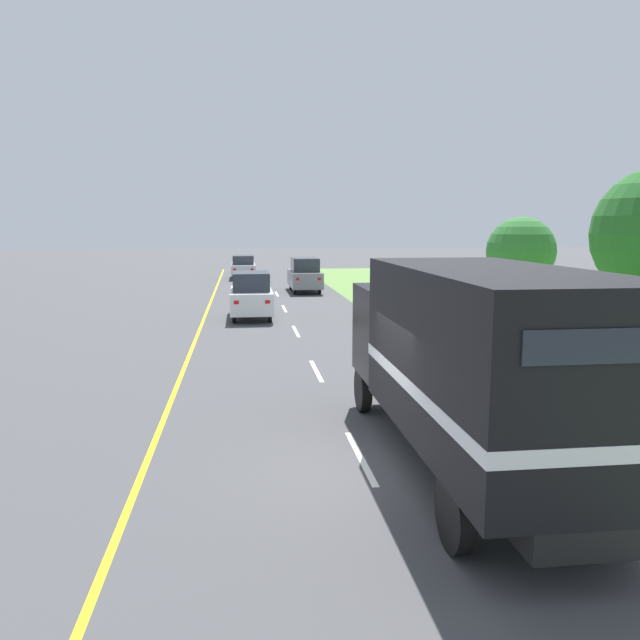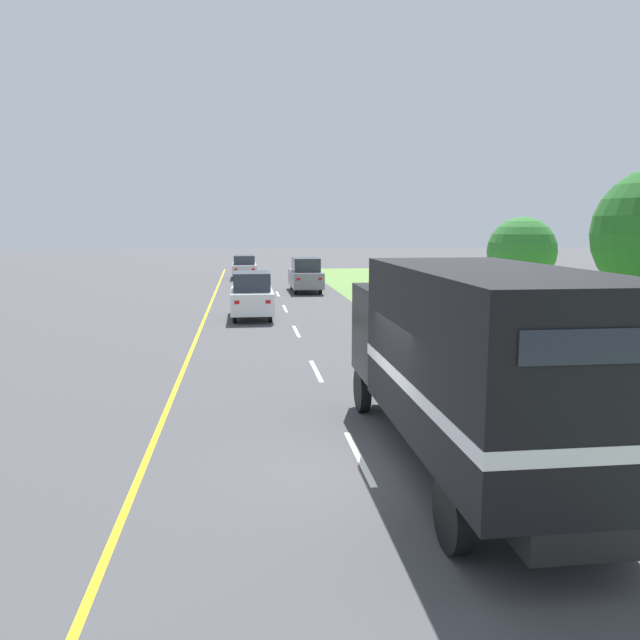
# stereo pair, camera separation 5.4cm
# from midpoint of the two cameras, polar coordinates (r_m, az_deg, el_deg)

# --- Properties ---
(ground_plane) EXTENTS (200.00, 200.00, 0.00)m
(ground_plane) POSITION_cam_midpoint_polar(r_m,az_deg,el_deg) (10.69, 4.19, -13.54)
(ground_plane) COLOR #444447
(grass_shoulder) EXTENTS (20.00, 62.81, 0.01)m
(grass_shoulder) POSITION_cam_midpoint_polar(r_m,az_deg,el_deg) (30.97, 23.37, 0.48)
(grass_shoulder) COLOR #608942
(grass_shoulder) RESTS_ON ground
(edge_line_yellow) EXTENTS (0.12, 62.81, 0.01)m
(edge_line_yellow) POSITION_cam_midpoint_polar(r_m,az_deg,el_deg) (26.77, -10.73, -0.14)
(edge_line_yellow) COLOR yellow
(edge_line_yellow) RESTS_ON ground
(centre_dash_near) EXTENTS (0.12, 2.60, 0.01)m
(centre_dash_near) POSITION_cam_midpoint_polar(r_m,az_deg,el_deg) (11.24, 3.57, -12.37)
(centre_dash_near) COLOR white
(centre_dash_near) RESTS_ON ground
(centre_dash_mid_a) EXTENTS (0.12, 2.60, 0.01)m
(centre_dash_mid_a) POSITION_cam_midpoint_polar(r_m,az_deg,el_deg) (17.49, -0.44, -4.66)
(centre_dash_mid_a) COLOR white
(centre_dash_mid_a) RESTS_ON ground
(centre_dash_mid_b) EXTENTS (0.12, 2.60, 0.01)m
(centre_dash_mid_b) POSITION_cam_midpoint_polar(r_m,az_deg,el_deg) (23.93, -2.28, -1.03)
(centre_dash_mid_b) COLOR white
(centre_dash_mid_b) RESTS_ON ground
(centre_dash_far) EXTENTS (0.12, 2.60, 0.01)m
(centre_dash_far) POSITION_cam_midpoint_polar(r_m,az_deg,el_deg) (30.44, -3.33, 1.05)
(centre_dash_far) COLOR white
(centre_dash_far) RESTS_ON ground
(centre_dash_farthest) EXTENTS (0.12, 2.60, 0.01)m
(centre_dash_farthest) POSITION_cam_midpoint_polar(r_m,az_deg,el_deg) (36.98, -4.01, 2.40)
(centre_dash_farthest) COLOR white
(centre_dash_farthest) RESTS_ON ground
(horse_trailer_truck) EXTENTS (2.44, 8.04, 3.42)m
(horse_trailer_truck) POSITION_cam_midpoint_polar(r_m,az_deg,el_deg) (10.32, 13.41, -3.36)
(horse_trailer_truck) COLOR black
(horse_trailer_truck) RESTS_ON ground
(lead_car_white) EXTENTS (1.80, 4.01, 2.02)m
(lead_car_white) POSITION_cam_midpoint_polar(r_m,az_deg,el_deg) (27.32, -6.36, 2.27)
(lead_car_white) COLOR black
(lead_car_white) RESTS_ON ground
(lead_car_grey_ahead) EXTENTS (1.80, 4.51, 2.07)m
(lead_car_grey_ahead) POSITION_cam_midpoint_polar(r_m,az_deg,el_deg) (38.06, -1.45, 4.15)
(lead_car_grey_ahead) COLOR black
(lead_car_grey_ahead) RESTS_ON ground
(lead_car_silver_ahead) EXTENTS (1.80, 4.44, 1.77)m
(lead_car_silver_ahead) POSITION_cam_midpoint_polar(r_m,az_deg,el_deg) (47.86, -7.06, 4.87)
(lead_car_silver_ahead) COLOR black
(lead_car_silver_ahead) RESTS_ON ground
(highway_sign) EXTENTS (2.34, 0.09, 2.87)m
(highway_sign) POSITION_cam_midpoint_polar(r_m,az_deg,el_deg) (17.77, 18.16, 1.09)
(highway_sign) COLOR #9E9EA3
(highway_sign) RESTS_ON ground
(roadside_tree_mid) EXTENTS (3.10, 3.10, 4.41)m
(roadside_tree_mid) POSITION_cam_midpoint_polar(r_m,az_deg,el_deg) (29.85, 17.83, 5.98)
(roadside_tree_mid) COLOR brown
(roadside_tree_mid) RESTS_ON ground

